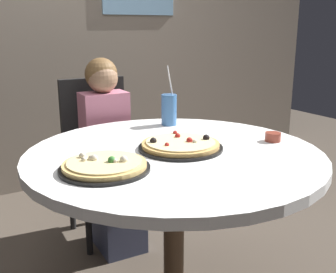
{
  "coord_description": "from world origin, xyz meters",
  "views": [
    {
      "loc": [
        -0.84,
        -1.37,
        1.25
      ],
      "look_at": [
        0.0,
        0.05,
        0.8
      ],
      "focal_mm": 43.41,
      "sensor_mm": 36.0,
      "label": 1
    }
  ],
  "objects_px": {
    "pizza_cheese": "(105,166)",
    "sauce_bowl": "(273,137)",
    "dining_table": "(174,173)",
    "diner_child": "(111,164)",
    "chair_wooden": "(99,149)",
    "pizza_veggie": "(181,145)",
    "soda_cup": "(169,110)"
  },
  "relations": [
    {
      "from": "pizza_cheese",
      "to": "dining_table",
      "type": "bearing_deg",
      "value": 12.34
    },
    {
      "from": "pizza_cheese",
      "to": "pizza_veggie",
      "type": "bearing_deg",
      "value": 12.56
    },
    {
      "from": "dining_table",
      "to": "pizza_cheese",
      "type": "bearing_deg",
      "value": -167.66
    },
    {
      "from": "pizza_veggie",
      "to": "sauce_bowl",
      "type": "relative_size",
      "value": 5.07
    },
    {
      "from": "pizza_veggie",
      "to": "dining_table",
      "type": "bearing_deg",
      "value": -165.48
    },
    {
      "from": "diner_child",
      "to": "pizza_cheese",
      "type": "xyz_separation_m",
      "value": [
        -0.33,
        -0.77,
        0.28
      ]
    },
    {
      "from": "diner_child",
      "to": "soda_cup",
      "type": "height_order",
      "value": "diner_child"
    },
    {
      "from": "dining_table",
      "to": "soda_cup",
      "type": "relative_size",
      "value": 3.99
    },
    {
      "from": "pizza_veggie",
      "to": "sauce_bowl",
      "type": "xyz_separation_m",
      "value": [
        0.42,
        -0.11,
        0.0
      ]
    },
    {
      "from": "dining_table",
      "to": "sauce_bowl",
      "type": "bearing_deg",
      "value": -12.24
    },
    {
      "from": "diner_child",
      "to": "soda_cup",
      "type": "bearing_deg",
      "value": -52.31
    },
    {
      "from": "chair_wooden",
      "to": "sauce_bowl",
      "type": "bearing_deg",
      "value": -65.04
    },
    {
      "from": "dining_table",
      "to": "sauce_bowl",
      "type": "xyz_separation_m",
      "value": [
        0.46,
        -0.1,
        0.12
      ]
    },
    {
      "from": "diner_child",
      "to": "soda_cup",
      "type": "distance_m",
      "value": 0.5
    },
    {
      "from": "sauce_bowl",
      "to": "diner_child",
      "type": "bearing_deg",
      "value": 120.1
    },
    {
      "from": "diner_child",
      "to": "soda_cup",
      "type": "xyz_separation_m",
      "value": [
        0.22,
        -0.29,
        0.35
      ]
    },
    {
      "from": "dining_table",
      "to": "pizza_veggie",
      "type": "xyz_separation_m",
      "value": [
        0.04,
        0.01,
        0.11
      ]
    },
    {
      "from": "dining_table",
      "to": "chair_wooden",
      "type": "height_order",
      "value": "chair_wooden"
    },
    {
      "from": "pizza_cheese",
      "to": "sauce_bowl",
      "type": "relative_size",
      "value": 4.68
    },
    {
      "from": "diner_child",
      "to": "soda_cup",
      "type": "relative_size",
      "value": 3.52
    },
    {
      "from": "diner_child",
      "to": "dining_table",
      "type": "bearing_deg",
      "value": -89.79
    },
    {
      "from": "pizza_veggie",
      "to": "soda_cup",
      "type": "relative_size",
      "value": 1.16
    },
    {
      "from": "chair_wooden",
      "to": "pizza_veggie",
      "type": "height_order",
      "value": "chair_wooden"
    },
    {
      "from": "diner_child",
      "to": "pizza_cheese",
      "type": "bearing_deg",
      "value": -113.47
    },
    {
      "from": "dining_table",
      "to": "chair_wooden",
      "type": "relative_size",
      "value": 1.29
    },
    {
      "from": "soda_cup",
      "to": "sauce_bowl",
      "type": "distance_m",
      "value": 0.57
    },
    {
      "from": "dining_table",
      "to": "soda_cup",
      "type": "distance_m",
      "value": 0.5
    },
    {
      "from": "diner_child",
      "to": "pizza_veggie",
      "type": "xyz_separation_m",
      "value": [
        0.04,
        -0.68,
        0.28
      ]
    },
    {
      "from": "pizza_cheese",
      "to": "sauce_bowl",
      "type": "height_order",
      "value": "pizza_cheese"
    },
    {
      "from": "pizza_cheese",
      "to": "sauce_bowl",
      "type": "xyz_separation_m",
      "value": [
        0.79,
        -0.03,
        0.0
      ]
    },
    {
      "from": "dining_table",
      "to": "chair_wooden",
      "type": "bearing_deg",
      "value": 89.8
    },
    {
      "from": "dining_table",
      "to": "diner_child",
      "type": "xyz_separation_m",
      "value": [
        -0.0,
        0.69,
        -0.17
      ]
    }
  ]
}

